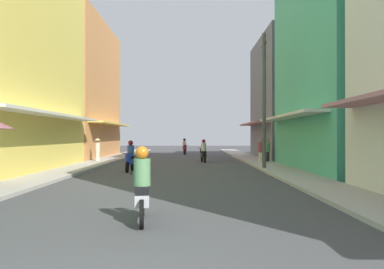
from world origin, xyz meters
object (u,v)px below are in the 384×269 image
(pedestrian_crossing, at_px, (99,149))
(utility_pole, at_px, (265,100))
(motorbike_blue, at_px, (131,158))
(motorbike_black, at_px, (204,152))
(motorbike_maroon, at_px, (186,147))
(motorbike_silver, at_px, (143,188))
(pedestrian_far, at_px, (262,151))
(pedestrian_foreground, at_px, (268,151))

(pedestrian_crossing, xyz_separation_m, utility_pole, (10.23, -6.07, 2.75))
(motorbike_blue, relative_size, motorbike_black, 1.00)
(motorbike_black, distance_m, motorbike_maroon, 11.45)
(motorbike_black, bearing_deg, motorbike_maroon, 97.51)
(motorbike_black, distance_m, utility_pole, 7.58)
(motorbike_blue, relative_size, pedestrian_crossing, 1.09)
(motorbike_silver, distance_m, pedestrian_far, 18.09)
(motorbike_maroon, bearing_deg, pedestrian_foreground, -64.83)
(pedestrian_foreground, bearing_deg, motorbike_black, 168.96)
(motorbike_silver, relative_size, utility_pole, 0.25)
(motorbike_black, distance_m, pedestrian_far, 4.03)
(motorbike_blue, relative_size, pedestrian_foreground, 1.11)
(motorbike_maroon, bearing_deg, pedestrian_crossing, -116.30)
(utility_pole, bearing_deg, motorbike_maroon, 104.39)
(motorbike_silver, distance_m, utility_pole, 13.91)
(pedestrian_crossing, bearing_deg, motorbike_blue, -64.72)
(motorbike_black, xyz_separation_m, pedestrian_foreground, (4.22, -0.82, 0.11))
(motorbike_silver, xyz_separation_m, motorbike_maroon, (0.31, 30.32, 0.00))
(motorbike_silver, xyz_separation_m, pedestrian_far, (5.45, 17.25, 0.11))
(motorbike_black, bearing_deg, motorbike_blue, -118.48)
(motorbike_maroon, bearing_deg, motorbike_silver, -90.59)
(motorbike_black, xyz_separation_m, motorbike_maroon, (-1.50, 11.35, 0.00))
(motorbike_blue, bearing_deg, utility_pole, 7.57)
(pedestrian_foreground, relative_size, utility_pole, 0.23)
(motorbike_silver, relative_size, motorbike_maroon, 1.00)
(motorbike_silver, bearing_deg, pedestrian_far, 72.45)
(motorbike_black, distance_m, motorbike_silver, 19.06)
(motorbike_black, height_order, pedestrian_foreground, pedestrian_foreground)
(motorbike_black, xyz_separation_m, motorbike_silver, (-1.81, -18.98, 0.00))
(motorbike_blue, bearing_deg, motorbike_maroon, 82.60)
(motorbike_black, xyz_separation_m, pedestrian_crossing, (-7.20, -0.21, 0.23))
(motorbike_blue, xyz_separation_m, motorbike_black, (3.90, 7.20, 0.00))
(motorbike_silver, xyz_separation_m, pedestrian_foreground, (6.03, 18.15, 0.11))
(motorbike_maroon, bearing_deg, utility_pole, -75.61)
(pedestrian_far, bearing_deg, motorbike_maroon, 111.46)
(motorbike_blue, bearing_deg, pedestrian_foreground, 38.10)
(motorbike_silver, relative_size, pedestrian_crossing, 1.09)
(motorbike_maroon, height_order, pedestrian_foreground, pedestrian_foreground)
(pedestrian_far, distance_m, pedestrian_foreground, 1.07)
(motorbike_maroon, xyz_separation_m, pedestrian_crossing, (-5.71, -11.55, 0.23))
(utility_pole, bearing_deg, motorbike_blue, -172.43)
(motorbike_silver, bearing_deg, motorbike_maroon, 89.41)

